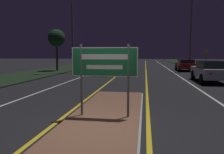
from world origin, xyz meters
TOP-DOWN VIEW (x-y plane):
  - ground_plane at (0.00, 0.00)m, footprint 160.00×160.00m
  - median_island at (0.00, 0.85)m, footprint 2.24×8.49m
  - verge_left at (-9.50, 20.00)m, footprint 5.00×100.00m
  - verge_right at (9.50, 20.00)m, footprint 5.00×100.00m
  - centre_line_yellow_left at (-1.31, 25.00)m, footprint 0.12×70.00m
  - centre_line_yellow_right at (1.31, 25.00)m, footprint 0.12×70.00m
  - lane_line_white_left at (-4.20, 25.00)m, footprint 0.12×70.00m
  - lane_line_white_right at (4.20, 25.00)m, footprint 0.12×70.00m
  - edge_line_white_left at (-7.20, 25.00)m, footprint 0.10×70.00m
  - edge_line_white_right at (7.20, 25.00)m, footprint 0.10×70.00m
  - highway_sign at (0.00, 0.84)m, footprint 1.98×0.07m
  - streetlight_left_near at (-6.17, 16.15)m, footprint 0.52×0.52m
  - streetlight_right_near at (6.15, 20.02)m, footprint 0.63×0.63m
  - car_receding_0 at (5.72, 10.64)m, footprint 1.86×4.42m
  - car_receding_1 at (5.87, 20.93)m, footprint 1.90×4.30m
  - car_approaching_0 at (-2.48, 15.14)m, footprint 1.84×4.20m
  - car_approaching_1 at (-2.31, 24.66)m, footprint 1.97×4.79m
  - car_approaching_2 at (-2.54, 34.56)m, footprint 1.91×4.53m
  - warning_sign at (8.38, 21.98)m, footprint 0.60×0.06m
  - roadside_palm_left at (-8.72, 18.13)m, footprint 1.92×1.92m

SIDE VIEW (x-z plane):
  - ground_plane at x=0.00m, z-range 0.00..0.00m
  - centre_line_yellow_left at x=-1.31m, z-range 0.00..0.01m
  - centre_line_yellow_right at x=1.31m, z-range 0.00..0.01m
  - lane_line_white_left at x=-4.20m, z-range 0.00..0.01m
  - lane_line_white_right at x=4.20m, z-range 0.00..0.01m
  - edge_line_white_left at x=-7.20m, z-range 0.00..0.01m
  - edge_line_white_right at x=7.20m, z-range 0.00..0.01m
  - verge_left at x=-9.50m, z-range 0.00..0.08m
  - verge_right at x=9.50m, z-range 0.00..0.08m
  - median_island at x=0.00m, z-range -0.01..0.09m
  - car_receding_1 at x=5.87m, z-range 0.05..1.39m
  - car_approaching_0 at x=-2.48m, z-range 0.06..1.39m
  - car_approaching_2 at x=-2.54m, z-range 0.02..1.53m
  - car_receding_0 at x=5.72m, z-range 0.04..1.54m
  - car_approaching_1 at x=-2.31m, z-range 0.04..1.57m
  - warning_sign at x=8.38m, z-range 0.32..2.69m
  - highway_sign at x=0.00m, z-range 0.55..2.72m
  - roadside_palm_left at x=-8.72m, z-range 1.39..6.04m
  - streetlight_right_near at x=6.15m, z-range 1.89..11.16m
  - streetlight_left_near at x=-6.17m, z-range 1.37..12.64m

